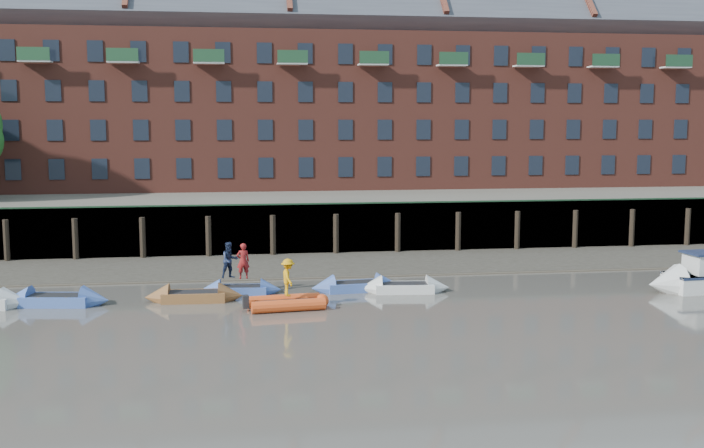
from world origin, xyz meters
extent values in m
plane|color=#59534B|center=(0.00, 0.00, 0.00)|extent=(220.00, 220.00, 0.00)
cube|color=#3D382F|center=(0.00, 18.00, 0.00)|extent=(110.00, 8.00, 0.50)
cube|color=#4C4336|center=(0.00, 14.60, 0.00)|extent=(110.00, 1.60, 0.10)
cube|color=#2D2A26|center=(0.00, 22.40, 1.60)|extent=(110.00, 0.80, 3.20)
cylinder|color=black|center=(-18.00, 21.75, 1.30)|extent=(0.36, 0.36, 2.60)
cylinder|color=black|center=(-14.00, 21.75, 1.30)|extent=(0.36, 0.36, 2.60)
cylinder|color=black|center=(-10.00, 21.75, 1.30)|extent=(0.36, 0.36, 2.60)
cylinder|color=black|center=(-6.00, 21.75, 1.30)|extent=(0.36, 0.36, 2.60)
cylinder|color=black|center=(-2.00, 21.75, 1.30)|extent=(0.36, 0.36, 2.60)
cylinder|color=black|center=(2.00, 21.75, 1.30)|extent=(0.36, 0.36, 2.60)
cylinder|color=black|center=(6.00, 21.75, 1.30)|extent=(0.36, 0.36, 2.60)
cylinder|color=black|center=(10.00, 21.75, 1.30)|extent=(0.36, 0.36, 2.60)
cylinder|color=black|center=(14.00, 21.75, 1.30)|extent=(0.36, 0.36, 2.60)
cylinder|color=black|center=(18.00, 21.75, 1.30)|extent=(0.36, 0.36, 2.60)
cylinder|color=black|center=(22.00, 21.75, 1.30)|extent=(0.36, 0.36, 2.60)
cylinder|color=black|center=(26.00, 21.75, 1.30)|extent=(0.36, 0.36, 2.60)
cube|color=#264C2D|center=(0.00, 22.10, 3.25)|extent=(110.00, 0.06, 0.10)
cube|color=#5E594D|center=(0.00, 36.00, 1.60)|extent=(110.00, 28.00, 3.20)
cube|color=brown|center=(0.00, 37.00, 9.20)|extent=(80.00, 10.00, 12.00)
cube|color=#42444C|center=(0.00, 37.00, 16.40)|extent=(80.60, 15.56, 15.56)
cube|color=black|center=(-20.00, 31.98, 5.00)|extent=(1.10, 0.12, 1.50)
cube|color=black|center=(-17.00, 31.98, 5.00)|extent=(1.10, 0.12, 1.50)
cube|color=black|center=(-14.00, 31.98, 5.00)|extent=(1.10, 0.12, 1.50)
cube|color=black|center=(-11.00, 31.98, 5.00)|extent=(1.10, 0.12, 1.50)
cube|color=black|center=(-8.00, 31.98, 5.00)|extent=(1.10, 0.12, 1.50)
cube|color=black|center=(-5.00, 31.98, 5.00)|extent=(1.10, 0.12, 1.50)
cube|color=black|center=(-2.00, 31.98, 5.00)|extent=(1.10, 0.12, 1.50)
cube|color=black|center=(1.00, 31.98, 5.00)|extent=(1.10, 0.12, 1.50)
cube|color=black|center=(4.00, 31.98, 5.00)|extent=(1.10, 0.12, 1.50)
cube|color=black|center=(7.00, 31.98, 5.00)|extent=(1.10, 0.12, 1.50)
cube|color=black|center=(10.00, 31.98, 5.00)|extent=(1.10, 0.12, 1.50)
cube|color=black|center=(13.00, 31.98, 5.00)|extent=(1.10, 0.12, 1.50)
cube|color=black|center=(16.00, 31.98, 5.00)|extent=(1.10, 0.12, 1.50)
cube|color=black|center=(19.00, 31.98, 5.00)|extent=(1.10, 0.12, 1.50)
cube|color=black|center=(22.00, 31.98, 5.00)|extent=(1.10, 0.12, 1.50)
cube|color=black|center=(25.00, 31.98, 5.00)|extent=(1.10, 0.12, 1.50)
cube|color=black|center=(28.00, 31.98, 5.00)|extent=(1.10, 0.12, 1.50)
cube|color=black|center=(31.00, 31.98, 5.00)|extent=(1.10, 0.12, 1.50)
cube|color=black|center=(-20.00, 31.98, 7.80)|extent=(1.10, 0.12, 1.50)
cube|color=black|center=(-17.00, 31.98, 7.80)|extent=(1.10, 0.12, 1.50)
cube|color=black|center=(-14.00, 31.98, 7.80)|extent=(1.10, 0.12, 1.50)
cube|color=black|center=(-11.00, 31.98, 7.80)|extent=(1.10, 0.12, 1.50)
cube|color=black|center=(-8.00, 31.98, 7.80)|extent=(1.10, 0.12, 1.50)
cube|color=black|center=(-5.00, 31.98, 7.80)|extent=(1.10, 0.12, 1.50)
cube|color=black|center=(-2.00, 31.98, 7.80)|extent=(1.10, 0.12, 1.50)
cube|color=black|center=(1.00, 31.98, 7.80)|extent=(1.10, 0.12, 1.50)
cube|color=black|center=(4.00, 31.98, 7.80)|extent=(1.10, 0.12, 1.50)
cube|color=black|center=(7.00, 31.98, 7.80)|extent=(1.10, 0.12, 1.50)
cube|color=black|center=(10.00, 31.98, 7.80)|extent=(1.10, 0.12, 1.50)
cube|color=black|center=(13.00, 31.98, 7.80)|extent=(1.10, 0.12, 1.50)
cube|color=black|center=(16.00, 31.98, 7.80)|extent=(1.10, 0.12, 1.50)
cube|color=black|center=(19.00, 31.98, 7.80)|extent=(1.10, 0.12, 1.50)
cube|color=black|center=(22.00, 31.98, 7.80)|extent=(1.10, 0.12, 1.50)
cube|color=black|center=(25.00, 31.98, 7.80)|extent=(1.10, 0.12, 1.50)
cube|color=black|center=(28.00, 31.98, 7.80)|extent=(1.10, 0.12, 1.50)
cube|color=black|center=(31.00, 31.98, 7.80)|extent=(1.10, 0.12, 1.50)
cube|color=black|center=(-20.00, 31.98, 10.60)|extent=(1.10, 0.12, 1.50)
cube|color=black|center=(-17.00, 31.98, 10.60)|extent=(1.10, 0.12, 1.50)
cube|color=black|center=(-14.00, 31.98, 10.60)|extent=(1.10, 0.12, 1.50)
cube|color=black|center=(-11.00, 31.98, 10.60)|extent=(1.10, 0.12, 1.50)
cube|color=black|center=(-8.00, 31.98, 10.60)|extent=(1.10, 0.12, 1.50)
cube|color=black|center=(-5.00, 31.98, 10.60)|extent=(1.10, 0.12, 1.50)
cube|color=black|center=(-2.00, 31.98, 10.60)|extent=(1.10, 0.12, 1.50)
cube|color=black|center=(1.00, 31.98, 10.60)|extent=(1.10, 0.12, 1.50)
cube|color=black|center=(4.00, 31.98, 10.60)|extent=(1.10, 0.12, 1.50)
cube|color=black|center=(7.00, 31.98, 10.60)|extent=(1.10, 0.12, 1.50)
cube|color=black|center=(10.00, 31.98, 10.60)|extent=(1.10, 0.12, 1.50)
cube|color=black|center=(13.00, 31.98, 10.60)|extent=(1.10, 0.12, 1.50)
cube|color=black|center=(16.00, 31.98, 10.60)|extent=(1.10, 0.12, 1.50)
cube|color=black|center=(19.00, 31.98, 10.60)|extent=(1.10, 0.12, 1.50)
cube|color=black|center=(22.00, 31.98, 10.60)|extent=(1.10, 0.12, 1.50)
cube|color=black|center=(25.00, 31.98, 10.60)|extent=(1.10, 0.12, 1.50)
cube|color=black|center=(28.00, 31.98, 10.60)|extent=(1.10, 0.12, 1.50)
cube|color=black|center=(31.00, 31.98, 10.60)|extent=(1.10, 0.12, 1.50)
cube|color=black|center=(-20.00, 31.98, 13.40)|extent=(1.10, 0.12, 1.50)
cube|color=black|center=(-17.00, 31.98, 13.40)|extent=(1.10, 0.12, 1.50)
cube|color=black|center=(-14.00, 31.98, 13.40)|extent=(1.10, 0.12, 1.50)
cube|color=black|center=(-11.00, 31.98, 13.40)|extent=(1.10, 0.12, 1.50)
cube|color=black|center=(-8.00, 31.98, 13.40)|extent=(1.10, 0.12, 1.50)
cube|color=black|center=(-5.00, 31.98, 13.40)|extent=(1.10, 0.12, 1.50)
cube|color=black|center=(-2.00, 31.98, 13.40)|extent=(1.10, 0.12, 1.50)
cube|color=black|center=(1.00, 31.98, 13.40)|extent=(1.10, 0.12, 1.50)
cube|color=black|center=(4.00, 31.98, 13.40)|extent=(1.10, 0.12, 1.50)
cube|color=black|center=(7.00, 31.98, 13.40)|extent=(1.10, 0.12, 1.50)
cube|color=black|center=(10.00, 31.98, 13.40)|extent=(1.10, 0.12, 1.50)
cube|color=black|center=(13.00, 31.98, 13.40)|extent=(1.10, 0.12, 1.50)
cube|color=black|center=(16.00, 31.98, 13.40)|extent=(1.10, 0.12, 1.50)
cube|color=black|center=(19.00, 31.98, 13.40)|extent=(1.10, 0.12, 1.50)
cube|color=black|center=(22.00, 31.98, 13.40)|extent=(1.10, 0.12, 1.50)
cube|color=black|center=(25.00, 31.98, 13.40)|extent=(1.10, 0.12, 1.50)
cube|color=black|center=(28.00, 31.98, 13.40)|extent=(1.10, 0.12, 1.50)
cube|color=black|center=(31.00, 31.98, 13.40)|extent=(1.10, 0.12, 1.50)
cone|color=silver|center=(-14.33, 9.06, 0.25)|extent=(1.35, 1.53, 1.44)
cube|color=#4262B1|center=(-12.60, 9.26, 0.24)|extent=(3.30, 1.87, 0.49)
cone|color=#4262B1|center=(-10.81, 8.98, 0.24)|extent=(1.42, 1.58, 1.41)
cone|color=#4262B1|center=(-14.40, 9.54, 0.24)|extent=(1.42, 1.58, 1.41)
cube|color=black|center=(-12.60, 9.26, 0.47)|extent=(2.73, 1.44, 0.06)
cube|color=brown|center=(-6.34, 9.23, 0.23)|extent=(3.00, 1.44, 0.46)
cone|color=brown|center=(-4.62, 9.16, 0.23)|extent=(1.20, 1.38, 1.33)
cone|color=brown|center=(-8.06, 9.29, 0.23)|extent=(1.20, 1.38, 1.33)
cube|color=black|center=(-6.34, 9.23, 0.44)|extent=(2.50, 1.09, 0.06)
cube|color=#4262B1|center=(-4.14, 10.55, 0.20)|extent=(2.65, 1.37, 0.40)
cone|color=#4262B1|center=(-2.65, 10.43, 0.20)|extent=(1.09, 1.24, 1.16)
cone|color=#4262B1|center=(-5.63, 10.68, 0.20)|extent=(1.09, 1.24, 1.16)
cube|color=black|center=(-4.14, 10.55, 0.38)|extent=(2.20, 1.04, 0.06)
cube|color=#4262B1|center=(1.60, 10.50, 0.23)|extent=(3.02, 1.58, 0.46)
cone|color=#4262B1|center=(3.29, 10.66, 0.23)|extent=(1.25, 1.41, 1.31)
cone|color=#4262B1|center=(-0.09, 10.35, 0.23)|extent=(1.25, 1.41, 1.31)
cube|color=black|center=(1.60, 10.50, 0.44)|extent=(2.51, 1.21, 0.06)
cube|color=silver|center=(3.94, 9.83, 0.23)|extent=(3.01, 1.59, 0.45)
cone|color=silver|center=(5.62, 9.66, 0.23)|extent=(1.25, 1.41, 1.31)
cone|color=silver|center=(2.26, 10.00, 0.23)|extent=(1.25, 1.41, 1.31)
cube|color=black|center=(3.94, 9.83, 0.43)|extent=(2.50, 1.22, 0.06)
cylinder|color=#E24B1A|center=(-2.18, 7.60, 0.27)|extent=(3.37, 0.94, 0.55)
cylinder|color=#E24B1A|center=(-2.04, 6.45, 0.27)|extent=(3.37, 0.94, 0.55)
sphere|color=#E24B1A|center=(-0.45, 7.22, 0.27)|extent=(0.63, 0.63, 0.63)
cube|color=black|center=(-2.11, 7.02, 0.27)|extent=(2.87, 1.27, 0.19)
cone|color=silver|center=(16.70, 7.85, 0.45)|extent=(1.80, 2.09, 1.98)
imported|color=maroon|center=(-4.00, 10.51, 1.66)|extent=(0.71, 0.54, 1.76)
imported|color=#19233F|center=(-4.65, 10.73, 1.68)|extent=(1.07, 0.97, 1.80)
imported|color=orange|center=(-2.02, 7.07, 1.45)|extent=(0.77, 1.18, 1.71)
camera|label=1|loc=(-4.36, -29.66, 8.54)|focal=42.00mm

